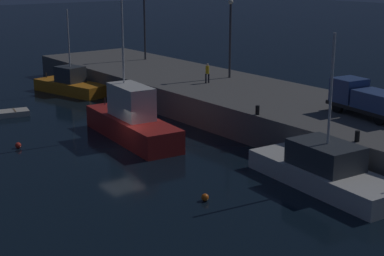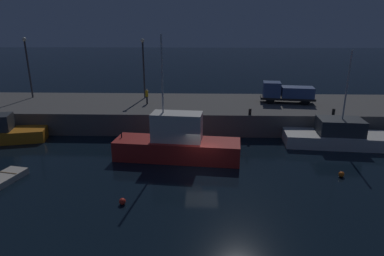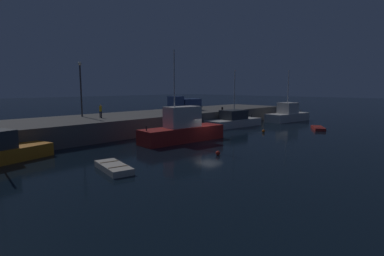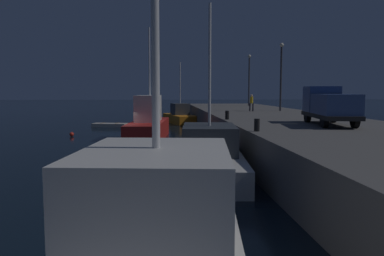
% 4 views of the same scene
% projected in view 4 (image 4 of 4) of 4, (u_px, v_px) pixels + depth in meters
% --- Properties ---
extents(ground_plane, '(320.00, 320.00, 0.00)m').
position_uv_depth(ground_plane, '(122.00, 143.00, 31.33)').
color(ground_plane, black).
extents(pier_quay, '(60.23, 10.75, 2.23)m').
position_uv_depth(pier_quay, '(276.00, 128.00, 32.25)').
color(pier_quay, '#5B5956').
rests_on(pier_quay, ground).
extents(fishing_trawler_red, '(8.57, 4.60, 8.03)m').
position_uv_depth(fishing_trawler_red, '(180.00, 116.00, 50.65)').
color(fishing_trawler_red, orange).
rests_on(fishing_trawler_red, ground).
extents(fishing_boat_blue, '(9.84, 4.11, 8.55)m').
position_uv_depth(fishing_boat_blue, '(209.00, 156.00, 19.34)').
color(fishing_boat_blue, silver).
rests_on(fishing_boat_blue, ground).
extents(fishing_boat_white, '(10.39, 3.77, 9.89)m').
position_uv_depth(fishing_boat_white, '(148.00, 124.00, 33.38)').
color(fishing_boat_white, red).
rests_on(fishing_boat_white, ground).
extents(dinghy_orange_near, '(2.34, 4.24, 0.49)m').
position_uv_depth(dinghy_orange_near, '(110.00, 125.00, 44.94)').
color(dinghy_orange_near, beige).
rests_on(dinghy_orange_near, ground).
extents(mooring_buoy_near, '(0.41, 0.41, 0.41)m').
position_uv_depth(mooring_buoy_near, '(72.00, 134.00, 35.70)').
color(mooring_buoy_near, red).
rests_on(mooring_buoy_near, ground).
extents(mooring_buoy_mid, '(0.41, 0.41, 0.41)m').
position_uv_depth(mooring_buoy_mid, '(87.00, 164.00, 21.23)').
color(mooring_buoy_mid, orange).
rests_on(mooring_buoy_mid, ground).
extents(lamp_post_west, '(0.44, 0.44, 7.04)m').
position_uv_depth(lamp_post_west, '(249.00, 76.00, 52.41)').
color(lamp_post_west, '#38383D').
rests_on(lamp_post_west, pier_quay).
extents(lamp_post_east, '(0.44, 0.44, 6.92)m').
position_uv_depth(lamp_post_east, '(281.00, 71.00, 38.82)').
color(lamp_post_east, '#38383D').
rests_on(lamp_post_east, pier_quay).
extents(utility_truck, '(6.09, 2.73, 2.32)m').
position_uv_depth(utility_truck, '(329.00, 105.00, 22.75)').
color(utility_truck, black).
rests_on(utility_truck, pier_quay).
extents(dockworker, '(0.32, 0.45, 1.69)m').
position_uv_depth(dockworker, '(251.00, 102.00, 38.08)').
color(dockworker, black).
rests_on(dockworker, pier_quay).
extents(bollard_west, '(0.28, 0.28, 0.64)m').
position_uv_depth(bollard_west, '(257.00, 125.00, 19.13)').
color(bollard_west, black).
rests_on(bollard_west, pier_quay).
extents(bollard_central, '(0.28, 0.28, 0.63)m').
position_uv_depth(bollard_central, '(227.00, 115.00, 27.12)').
color(bollard_central, black).
rests_on(bollard_central, pier_quay).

